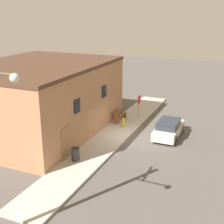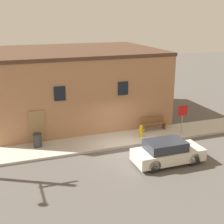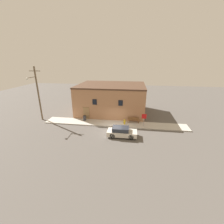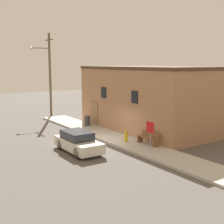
{
  "view_description": "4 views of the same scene",
  "coord_description": "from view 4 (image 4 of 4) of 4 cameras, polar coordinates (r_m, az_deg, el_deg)",
  "views": [
    {
      "loc": [
        -20.22,
        -7.4,
        9.12
      ],
      "look_at": [
        -0.39,
        1.21,
        2.0
      ],
      "focal_mm": 50.0,
      "sensor_mm": 36.0,
      "label": 1
    },
    {
      "loc": [
        -6.63,
        -16.22,
        7.85
      ],
      "look_at": [
        -0.39,
        1.21,
        2.0
      ],
      "focal_mm": 50.0,
      "sensor_mm": 36.0,
      "label": 2
    },
    {
      "loc": [
        2.67,
        -20.25,
        9.61
      ],
      "look_at": [
        -0.39,
        1.21,
        2.0
      ],
      "focal_mm": 24.0,
      "sensor_mm": 36.0,
      "label": 3
    },
    {
      "loc": [
        18.59,
        -11.63,
        5.62
      ],
      "look_at": [
        -0.39,
        1.21,
        2.0
      ],
      "focal_mm": 50.0,
      "sensor_mm": 36.0,
      "label": 4
    }
  ],
  "objects": [
    {
      "name": "stop_sign",
      "position": [
        19.25,
        7.0,
        -3.48
      ],
      "size": [
        0.69,
        0.06,
        1.92
      ],
      "color": "gray",
      "rests_on": "sidewalk"
    },
    {
      "name": "trash_bin",
      "position": [
        27.56,
        -4.53,
        -1.61
      ],
      "size": [
        0.52,
        0.52,
        0.83
      ],
      "color": "#333338",
      "rests_on": "sidewalk"
    },
    {
      "name": "fire_hydrant",
      "position": [
        21.83,
        2.6,
        -4.46
      ],
      "size": [
        0.47,
        0.22,
        0.8
      ],
      "color": "gold",
      "rests_on": "sidewalk"
    },
    {
      "name": "sidewalk",
      "position": [
        23.27,
        0.54,
        -4.81
      ],
      "size": [
        22.23,
        2.42,
        0.15
      ],
      "color": "#BCB7AD",
      "rests_on": "ground"
    },
    {
      "name": "parked_car",
      "position": [
        20.0,
        -6.21,
        -5.48
      ],
      "size": [
        3.86,
        1.63,
        1.33
      ],
      "color": "black",
      "rests_on": "ground"
    },
    {
      "name": "utility_pole",
      "position": [
        33.56,
        -11.49,
        7.18
      ],
      "size": [
        1.8,
        2.25,
        8.67
      ],
      "color": "brown",
      "rests_on": "ground"
    },
    {
      "name": "ground_plane",
      "position": [
        22.64,
        -2.0,
        -5.4
      ],
      "size": [
        80.0,
        80.0,
        0.0
      ],
      "primitive_type": "plane",
      "color": "#56514C"
    },
    {
      "name": "brick_building",
      "position": [
        27.36,
        8.9,
        2.68
      ],
      "size": [
        12.08,
        9.14,
        5.33
      ],
      "color": "#A87551",
      "rests_on": "ground"
    },
    {
      "name": "bench",
      "position": [
        21.33,
        6.66,
        -4.72
      ],
      "size": [
        1.7,
        0.44,
        0.86
      ],
      "color": "brown",
      "rests_on": "sidewalk"
    }
  ]
}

